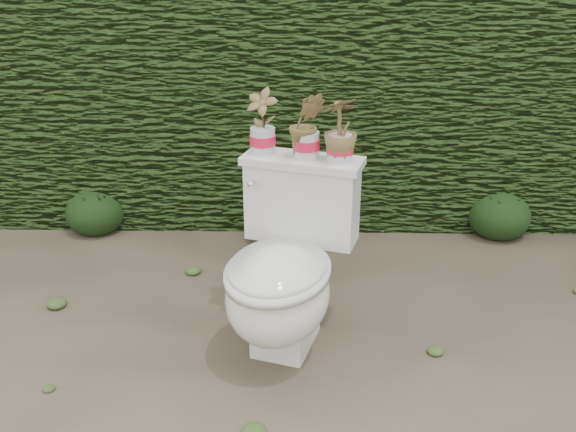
{
  "coord_description": "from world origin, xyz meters",
  "views": [
    {
      "loc": [
        0.09,
        -2.32,
        1.64
      ],
      "look_at": [
        0.04,
        0.11,
        0.55
      ],
      "focal_mm": 40.0,
      "sensor_mm": 36.0,
      "label": 1
    }
  ],
  "objects_px": {
    "toilet": "(284,273)",
    "potted_plant_center": "(307,127)",
    "potted_plant_left": "(262,123)",
    "potted_plant_right": "(341,132)"
  },
  "relations": [
    {
      "from": "toilet",
      "to": "potted_plant_center",
      "type": "relative_size",
      "value": 2.99
    },
    {
      "from": "potted_plant_left",
      "to": "potted_plant_right",
      "type": "relative_size",
      "value": 1.04
    },
    {
      "from": "potted_plant_right",
      "to": "potted_plant_left",
      "type": "bearing_deg",
      "value": -43.26
    },
    {
      "from": "potted_plant_right",
      "to": "potted_plant_center",
      "type": "bearing_deg",
      "value": -43.26
    },
    {
      "from": "toilet",
      "to": "potted_plant_right",
      "type": "relative_size",
      "value": 3.13
    },
    {
      "from": "toilet",
      "to": "potted_plant_left",
      "type": "xyz_separation_m",
      "value": [
        -0.1,
        0.28,
        0.55
      ]
    },
    {
      "from": "toilet",
      "to": "potted_plant_left",
      "type": "distance_m",
      "value": 0.62
    },
    {
      "from": "potted_plant_left",
      "to": "toilet",
      "type": "bearing_deg",
      "value": -45.17
    },
    {
      "from": "toilet",
      "to": "potted_plant_right",
      "type": "height_order",
      "value": "potted_plant_right"
    },
    {
      "from": "potted_plant_left",
      "to": "potted_plant_right",
      "type": "distance_m",
      "value": 0.33
    }
  ]
}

